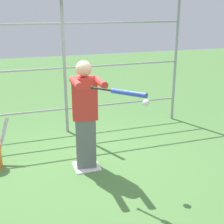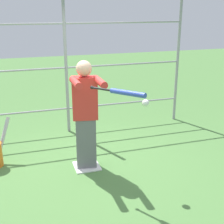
# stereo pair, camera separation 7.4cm
# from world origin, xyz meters

# --- Properties ---
(ground_plane) EXTENTS (24.00, 24.00, 0.00)m
(ground_plane) POSITION_xyz_m (0.00, 0.00, 0.00)
(ground_plane) COLOR #4C7A3D
(home_plate) EXTENTS (0.40, 0.40, 0.02)m
(home_plate) POSITION_xyz_m (0.00, 0.00, 0.01)
(home_plate) COLOR white
(home_plate) RESTS_ON ground
(fence_backstop) EXTENTS (4.93, 0.06, 2.66)m
(fence_backstop) POSITION_xyz_m (0.00, -1.60, 1.33)
(fence_backstop) COLOR #939399
(fence_backstop) RESTS_ON ground
(batter) EXTENTS (0.44, 0.63, 1.73)m
(batter) POSITION_xyz_m (0.00, 0.02, 0.93)
(batter) COLOR slate
(batter) RESTS_ON ground
(baseball_bat_swinging) EXTENTS (0.51, 0.78, 0.10)m
(baseball_bat_swinging) POSITION_xyz_m (-0.28, 0.91, 1.46)
(baseball_bat_swinging) COLOR black
(softball_in_flight) EXTENTS (0.10, 0.10, 0.10)m
(softball_in_flight) POSITION_xyz_m (-0.68, 0.72, 1.23)
(softball_in_flight) COLOR white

